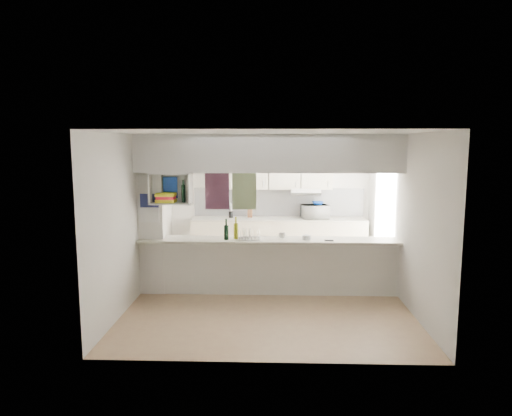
{
  "coord_description": "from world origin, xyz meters",
  "views": [
    {
      "loc": [
        0.05,
        -7.25,
        2.44
      ],
      "look_at": [
        -0.22,
        0.5,
        1.36
      ],
      "focal_mm": 32.0,
      "sensor_mm": 36.0,
      "label": 1
    }
  ],
  "objects_px": {
    "bowl": "(318,203)",
    "wine_bottles": "(231,231)",
    "microwave": "(315,212)",
    "dish_rack": "(249,235)"
  },
  "relations": [
    {
      "from": "bowl",
      "to": "wine_bottles",
      "type": "distance_m",
      "value": 2.69
    },
    {
      "from": "dish_rack",
      "to": "wine_bottles",
      "type": "relative_size",
      "value": 1.06
    },
    {
      "from": "microwave",
      "to": "wine_bottles",
      "type": "height_order",
      "value": "wine_bottles"
    },
    {
      "from": "dish_rack",
      "to": "wine_bottles",
      "type": "distance_m",
      "value": 0.29
    },
    {
      "from": "bowl",
      "to": "dish_rack",
      "type": "height_order",
      "value": "bowl"
    },
    {
      "from": "microwave",
      "to": "wine_bottles",
      "type": "distance_m",
      "value": 2.63
    },
    {
      "from": "microwave",
      "to": "dish_rack",
      "type": "xyz_separation_m",
      "value": [
        -1.27,
        -2.12,
        -0.07
      ]
    },
    {
      "from": "microwave",
      "to": "dish_rack",
      "type": "height_order",
      "value": "microwave"
    },
    {
      "from": "dish_rack",
      "to": "wine_bottles",
      "type": "xyz_separation_m",
      "value": [
        -0.28,
        -0.0,
        0.05
      ]
    },
    {
      "from": "wine_bottles",
      "to": "dish_rack",
      "type": "bearing_deg",
      "value": 0.69
    }
  ]
}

